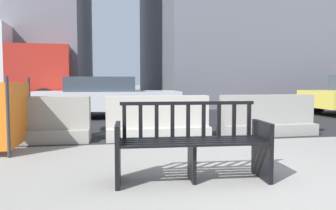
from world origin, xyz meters
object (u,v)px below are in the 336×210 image
at_px(street_bench, 191,145).
at_px(jersey_barrier_left, 35,124).
at_px(car_sedan_mid, 105,97).
at_px(jersey_barrier_right, 267,119).
at_px(jersey_barrier_centre, 158,121).

relative_size(street_bench, jersey_barrier_left, 0.85).
relative_size(jersey_barrier_left, car_sedan_mid, 0.45).
height_order(jersey_barrier_left, jersey_barrier_right, same).
xyz_separation_m(street_bench, jersey_barrier_centre, (0.03, 2.76, -0.06)).
bearing_deg(jersey_barrier_left, jersey_barrier_centre, -0.50).
xyz_separation_m(street_bench, car_sedan_mid, (-1.01, 6.75, 0.24)).
bearing_deg(jersey_barrier_left, jersey_barrier_right, 0.26).
height_order(street_bench, car_sedan_mid, car_sedan_mid).
xyz_separation_m(street_bench, jersey_barrier_left, (-2.26, 2.78, -0.06)).
bearing_deg(jersey_barrier_left, car_sedan_mid, 72.52).
bearing_deg(jersey_barrier_left, street_bench, -50.90).
distance_m(street_bench, jersey_barrier_left, 3.59).
distance_m(jersey_barrier_left, car_sedan_mid, 4.17).
bearing_deg(street_bench, jersey_barrier_right, 50.06).
bearing_deg(jersey_barrier_right, jersey_barrier_centre, -178.99).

